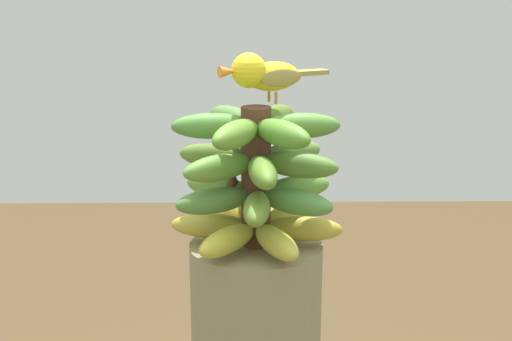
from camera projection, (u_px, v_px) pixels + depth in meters
name	position (u px, v px, depth m)	size (l,w,h in m)	color
banana_bunch	(256.00, 177.00, 1.22)	(0.30, 0.29, 0.24)	#4C2D1E
perched_bird	(263.00, 74.00, 1.21)	(0.19, 0.10, 0.09)	#C68933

